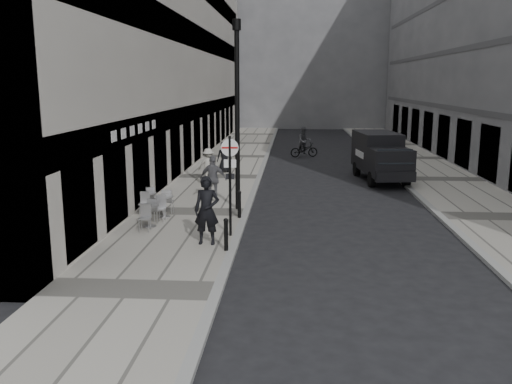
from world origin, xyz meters
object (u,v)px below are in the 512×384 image
sign_post (230,172)px  panel_van (380,154)px  lamppost (237,106)px  walking_man (207,210)px  cyclist (304,145)px

sign_post → panel_van: bearing=56.3°
panel_van → sign_post: bearing=-126.4°
lamppost → walking_man: bearing=-95.5°
sign_post → walking_man: bearing=-126.2°
lamppost → panel_van: 9.87m
walking_man → sign_post: 1.46m
walking_man → panel_van: panel_van is taller
sign_post → lamppost: 4.09m
lamppost → sign_post: bearing=-87.7°
sign_post → cyclist: (2.62, 19.15, -1.34)m
walking_man → lamppost: (0.44, 4.57, 2.80)m
sign_post → cyclist: sign_post is taller
sign_post → panel_van: sign_post is taller
panel_van → walking_man: bearing=-126.6°
walking_man → panel_van: size_ratio=0.39×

